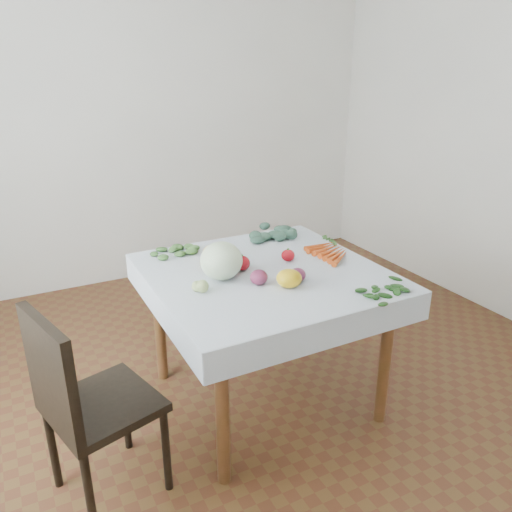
{
  "coord_description": "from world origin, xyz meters",
  "views": [
    {
      "loc": [
        -1.1,
        -2.02,
        1.73
      ],
      "look_at": [
        -0.02,
        0.06,
        0.82
      ],
      "focal_mm": 35.0,
      "sensor_mm": 36.0,
      "label": 1
    }
  ],
  "objects_px": {
    "chair": "(82,398)",
    "heirloom_back": "(216,253)",
    "carrot_bunch": "(330,251)",
    "cabbage": "(221,261)",
    "table": "(265,290)"
  },
  "relations": [
    {
      "from": "chair",
      "to": "carrot_bunch",
      "type": "distance_m",
      "value": 1.45
    },
    {
      "from": "chair",
      "to": "table",
      "type": "bearing_deg",
      "value": 15.83
    },
    {
      "from": "cabbage",
      "to": "heirloom_back",
      "type": "xyz_separation_m",
      "value": [
        0.06,
        0.21,
        -0.04
      ]
    },
    {
      "from": "chair",
      "to": "heirloom_back",
      "type": "relative_size",
      "value": 6.48
    },
    {
      "from": "cabbage",
      "to": "carrot_bunch",
      "type": "relative_size",
      "value": 0.66
    },
    {
      "from": "heirloom_back",
      "to": "carrot_bunch",
      "type": "xyz_separation_m",
      "value": [
        0.6,
        -0.18,
        -0.03
      ]
    },
    {
      "from": "chair",
      "to": "carrot_bunch",
      "type": "bearing_deg",
      "value": 13.02
    },
    {
      "from": "table",
      "to": "heirloom_back",
      "type": "relative_size",
      "value": 7.3
    },
    {
      "from": "cabbage",
      "to": "chair",
      "type": "bearing_deg",
      "value": -158.36
    },
    {
      "from": "chair",
      "to": "carrot_bunch",
      "type": "relative_size",
      "value": 2.85
    },
    {
      "from": "heirloom_back",
      "to": "table",
      "type": "bearing_deg",
      "value": -53.62
    },
    {
      "from": "table",
      "to": "cabbage",
      "type": "distance_m",
      "value": 0.3
    },
    {
      "from": "table",
      "to": "cabbage",
      "type": "xyz_separation_m",
      "value": [
        -0.23,
        0.02,
        0.19
      ]
    },
    {
      "from": "chair",
      "to": "heirloom_back",
      "type": "distance_m",
      "value": 0.98
    },
    {
      "from": "chair",
      "to": "heirloom_back",
      "type": "xyz_separation_m",
      "value": [
        0.79,
        0.5,
        0.3
      ]
    }
  ]
}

